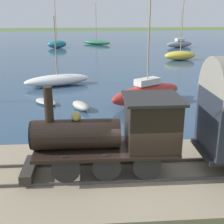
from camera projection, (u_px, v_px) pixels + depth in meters
ground_plane at (144, 190)px, 11.83m from camera, size 200.00×200.00×0.00m
harbor_water at (100, 48)px, 53.24m from camera, size 80.00×80.00×0.01m
rail_embankment at (142, 177)px, 12.26m from camera, size 5.94×56.00×0.61m
steam_locomotive at (118, 131)px, 11.56m from camera, size 2.08×5.88×3.37m
sailboat_white at (57, 80)px, 27.48m from camera, size 3.52×6.01×5.93m
sailboat_gray at (180, 44)px, 53.67m from camera, size 3.05×5.28×6.38m
sailboat_green at (96, 42)px, 57.77m from camera, size 4.25×5.64×7.31m
sailboat_red at (147, 93)px, 22.39m from camera, size 4.44×6.01×7.65m
sailboat_teal at (57, 44)px, 52.73m from camera, size 2.08×3.43×7.74m
sailboat_yellow at (180, 55)px, 40.82m from camera, size 2.37×4.47×8.16m
rowboat_mid_harbor at (81, 106)px, 21.02m from camera, size 1.98×1.58×0.56m
rowboat_far_out at (220, 111)px, 20.22m from camera, size 2.34×1.96×0.45m
rowboat_near_shore at (46, 102)px, 22.31m from camera, size 2.17×2.11×0.34m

